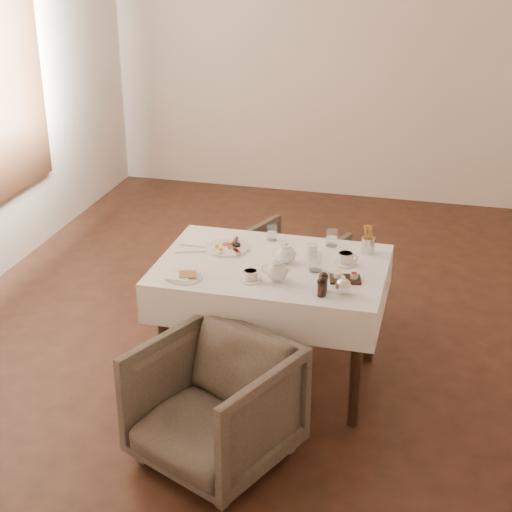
{
  "coord_description": "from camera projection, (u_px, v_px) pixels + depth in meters",
  "views": [
    {
      "loc": [
        1.0,
        -4.75,
        2.6
      ],
      "look_at": [
        0.01,
        -0.91,
        0.82
      ],
      "focal_mm": 55.0,
      "sensor_mm": 36.0,
      "label": 1
    }
  ],
  "objects": [
    {
      "name": "breakfast_plate",
      "position": [
        227.0,
        247.0,
        4.6
      ],
      "size": [
        0.26,
        0.26,
        0.03
      ],
      "rotation": [
        0.0,
        0.0,
        -0.38
      ],
      "color": "white",
      "rests_on": "table"
    },
    {
      "name": "cutlery_knife",
      "position": [
        191.0,
        252.0,
        4.55
      ],
      "size": [
        0.18,
        0.08,
        0.0
      ],
      "primitive_type": "cube",
      "rotation": [
        0.0,
        0.0,
        1.93
      ],
      "color": "silver",
      "rests_on": "table"
    },
    {
      "name": "table",
      "position": [
        272.0,
        282.0,
        4.46
      ],
      "size": [
        1.28,
        0.88,
        0.75
      ],
      "color": "black",
      "rests_on": "ground"
    },
    {
      "name": "silver_pot",
      "position": [
        343.0,
        285.0,
        4.05
      ],
      "size": [
        0.12,
        0.11,
        0.11
      ],
      "primitive_type": null,
      "rotation": [
        0.0,
        0.0,
        0.4
      ],
      "color": "white",
      "rests_on": "table"
    },
    {
      "name": "teacup_near",
      "position": [
        250.0,
        276.0,
        4.2
      ],
      "size": [
        0.12,
        0.12,
        0.06
      ],
      "rotation": [
        0.0,
        0.0,
        -0.15
      ],
      "color": "white",
      "rests_on": "table"
    },
    {
      "name": "pepper_mill_left",
      "position": [
        323.0,
        281.0,
        4.08
      ],
      "size": [
        0.06,
        0.06,
        0.11
      ],
      "primitive_type": null,
      "rotation": [
        0.0,
        0.0,
        -0.25
      ],
      "color": "black",
      "rests_on": "table"
    },
    {
      "name": "armchair_near",
      "position": [
        214.0,
        405.0,
        3.9
      ],
      "size": [
        0.92,
        0.93,
        0.64
      ],
      "primitive_type": "imported",
      "rotation": [
        0.0,
        0.0,
        -0.43
      ],
      "color": "#453C32",
      "rests_on": "ground"
    },
    {
      "name": "creamer",
      "position": [
        312.0,
        251.0,
        4.48
      ],
      "size": [
        0.07,
        0.07,
        0.07
      ],
      "primitive_type": "cylinder",
      "rotation": [
        0.0,
        0.0,
        -0.13
      ],
      "color": "white",
      "rests_on": "table"
    },
    {
      "name": "glass_right",
      "position": [
        332.0,
        238.0,
        4.62
      ],
      "size": [
        0.09,
        0.09,
        0.1
      ],
      "primitive_type": "cylinder",
      "rotation": [
        0.0,
        0.0,
        0.28
      ],
      "color": "silver",
      "rests_on": "table"
    },
    {
      "name": "side_plate",
      "position": [
        184.0,
        277.0,
        4.23
      ],
      "size": [
        0.19,
        0.19,
        0.02
      ],
      "rotation": [
        0.0,
        0.0,
        0.13
      ],
      "color": "white",
      "rests_on": "table"
    },
    {
      "name": "teapot_front",
      "position": [
        277.0,
        270.0,
        4.18
      ],
      "size": [
        0.16,
        0.13,
        0.13
      ],
      "primitive_type": null,
      "rotation": [
        0.0,
        0.0,
        0.0
      ],
      "color": "white",
      "rests_on": "table"
    },
    {
      "name": "condiment_board",
      "position": [
        345.0,
        278.0,
        4.21
      ],
      "size": [
        0.19,
        0.14,
        0.04
      ],
      "rotation": [
        0.0,
        0.0,
        0.22
      ],
      "color": "black",
      "rests_on": "table"
    },
    {
      "name": "cutlery_fork",
      "position": [
        197.0,
        247.0,
        4.62
      ],
      "size": [
        0.21,
        0.02,
        0.0
      ],
      "primitive_type": "cube",
      "rotation": [
        0.0,
        0.0,
        1.56
      ],
      "color": "silver",
      "rests_on": "table"
    },
    {
      "name": "fries_cup",
      "position": [
        368.0,
        241.0,
        4.52
      ],
      "size": [
        0.08,
        0.08,
        0.17
      ],
      "rotation": [
        0.0,
        0.0,
        0.27
      ],
      "color": "silver",
      "rests_on": "table"
    },
    {
      "name": "teacup_far",
      "position": [
        346.0,
        259.0,
        4.4
      ],
      "size": [
        0.13,
        0.13,
        0.07
      ],
      "rotation": [
        0.0,
        0.0,
        -0.08
      ],
      "color": "white",
      "rests_on": "table"
    },
    {
      "name": "pepper_mill_right",
      "position": [
        322.0,
        287.0,
        4.02
      ],
      "size": [
        0.07,
        0.07,
        0.11
      ],
      "primitive_type": null,
      "rotation": [
        0.0,
        0.0,
        0.42
      ],
      "color": "black",
      "rests_on": "table"
    },
    {
      "name": "glass_left",
      "position": [
        272.0,
        233.0,
        4.7
      ],
      "size": [
        0.08,
        0.08,
        0.09
      ],
      "primitive_type": "cylinder",
      "rotation": [
        0.0,
        0.0,
        -0.43
      ],
      "color": "silver",
      "rests_on": "table"
    },
    {
      "name": "teapot_centre",
      "position": [
        286.0,
        253.0,
        4.4
      ],
      "size": [
        0.15,
        0.12,
        0.12
      ],
      "primitive_type": null,
      "rotation": [
        0.0,
        0.0,
        -0.01
      ],
      "color": "white",
      "rests_on": "table"
    },
    {
      "name": "armchair_far",
      "position": [
        288.0,
        274.0,
        5.36
      ],
      "size": [
        0.82,
        0.83,
        0.59
      ],
      "primitive_type": "imported",
      "rotation": [
        0.0,
        0.0,
        2.77
      ],
      "color": "#453C32",
      "rests_on": "ground"
    },
    {
      "name": "glass_mid",
      "position": [
        315.0,
        262.0,
        4.31
      ],
      "size": [
        0.1,
        0.1,
        0.1
      ],
      "primitive_type": "cylinder",
      "rotation": [
        0.0,
        0.0,
        -0.38
      ],
      "color": "silver",
      "rests_on": "table"
    }
  ]
}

